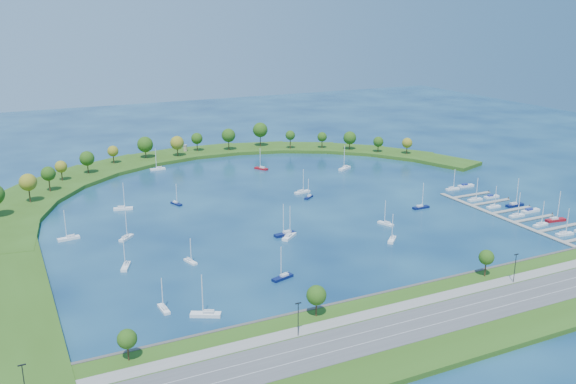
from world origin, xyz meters
name	(u,v)px	position (x,y,z in m)	size (l,w,h in m)	color
ground	(283,204)	(0.00, 0.00, 0.00)	(700.00, 700.00, 0.00)	#071E45
south_shoreline	(458,313)	(0.03, -122.88, 1.00)	(420.00, 43.10, 11.60)	#305316
breakwater	(160,188)	(-46.33, 48.72, 0.99)	(286.74, 247.64, 2.00)	#305316
breakwater_trees	(190,149)	(-18.21, 87.30, 10.84)	(240.72, 94.54, 15.76)	#382314
harbor_tower	(185,148)	(-11.10, 120.75, 4.10)	(2.60, 2.60, 4.09)	gray
dock_system	(515,215)	(85.30, -61.00, 0.35)	(24.28, 82.00, 1.60)	gray
moored_boat_0	(261,168)	(16.87, 64.61, 0.92)	(6.42, 8.36, 12.32)	maroon
moored_boat_1	(190,261)	(-60.44, -48.62, 0.85)	(3.56, 6.79, 9.61)	white
moored_boat_2	(289,236)	(-17.00, -41.50, 0.94)	(8.52, 7.75, 13.26)	white
moored_boat_3	(69,237)	(-97.26, -4.84, 0.92)	(8.78, 3.29, 12.60)	white
moored_boat_4	(283,276)	(-36.22, -75.95, 0.91)	(8.47, 4.45, 11.99)	#0B1345
moored_boat_5	(123,208)	(-69.84, 24.42, 0.93)	(9.02, 4.44, 12.77)	white
moored_boat_6	(176,203)	(-45.65, 21.38, 0.86)	(4.18, 7.22, 10.24)	#0B1345
moored_boat_7	(164,308)	(-78.89, -80.86, 0.87)	(2.39, 7.22, 10.47)	white
moored_boat_8	(386,223)	(27.11, -45.34, 0.87)	(4.50, 7.53, 10.71)	white
moored_boat_9	(421,207)	(54.53, -33.71, 0.91)	(8.27, 2.42, 12.10)	#0B1345
moored_boat_10	(302,191)	(16.28, 12.19, 0.92)	(8.66, 3.72, 12.33)	white
moored_boat_11	(206,313)	(-68.46, -90.05, 0.95)	(9.34, 6.56, 13.52)	white
moored_boat_12	(126,265)	(-82.57, -42.95, 0.90)	(5.08, 8.28, 11.80)	white
moored_boat_13	(126,237)	(-76.41, -14.23, 0.89)	(7.06, 7.19, 11.57)	white
moored_boat_14	(285,233)	(-17.26, -38.32, 0.96)	(9.45, 3.46, 13.60)	#0B1345
moored_boat_15	(345,168)	(60.09, 43.94, 0.97)	(9.69, 6.98, 14.09)	white
moored_boat_16	(392,239)	(18.40, -62.38, 0.89)	(7.04, 7.03, 11.43)	white
moored_boat_17	(309,196)	(15.51, 3.44, 0.85)	(6.37, 5.55, 9.75)	#0B1345
moored_boat_18	(158,168)	(-36.99, 89.31, 0.92)	(8.60, 2.47, 12.62)	white
docked_boat_0	(565,233)	(85.53, -87.67, 0.89)	(8.02, 3.14, 11.47)	white
docked_boat_2	(541,224)	(85.53, -75.23, 0.88)	(7.62, 2.72, 10.98)	white
docked_boat_3	(555,219)	(96.00, -73.76, 0.96)	(9.55, 4.00, 13.61)	maroon
docked_boat_4	(517,215)	(85.53, -61.82, 0.88)	(7.62, 2.17, 11.19)	white
docked_boat_5	(530,211)	(95.96, -59.69, 0.71)	(9.57, 2.89, 1.94)	white
docked_boat_6	(494,206)	(85.54, -47.60, 0.86)	(7.15, 2.20, 10.42)	white
docked_boat_7	(515,204)	(96.00, -50.21, 0.95)	(9.22, 2.70, 13.51)	#0B1345
docked_boat_8	(475,199)	(85.53, -35.23, 0.89)	(7.73, 2.35, 11.29)	white
docked_boat_9	(491,197)	(95.98, -35.10, 0.60)	(8.05, 2.51, 1.63)	white
docked_boat_10	(452,188)	(87.93, -16.09, 0.87)	(7.48, 2.49, 10.83)	white
docked_boat_11	(466,186)	(97.87, -14.60, 0.66)	(8.88, 2.96, 1.79)	white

